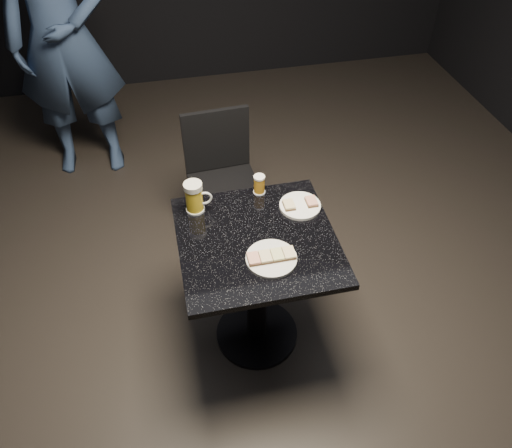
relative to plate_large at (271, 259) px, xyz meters
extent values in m
plane|color=black|center=(-0.03, 0.14, -0.76)|extent=(6.00, 6.00, 0.00)
cylinder|color=silver|center=(0.00, 0.00, 0.00)|extent=(0.22, 0.22, 0.01)
cylinder|color=white|center=(0.21, 0.30, 0.00)|extent=(0.20, 0.20, 0.01)
imported|color=#20304E|center=(-0.91, 1.94, 0.22)|extent=(0.73, 0.50, 1.95)
cylinder|color=black|center=(-0.03, 0.14, -0.74)|extent=(0.44, 0.44, 0.03)
cylinder|color=black|center=(-0.03, 0.14, -0.38)|extent=(0.10, 0.10, 0.69)
cube|color=black|center=(-0.03, 0.14, -0.02)|extent=(0.70, 0.70, 0.03)
cylinder|color=white|center=(-0.27, 0.38, 0.00)|extent=(0.09, 0.09, 0.01)
cylinder|color=yellow|center=(-0.27, 0.38, 0.06)|extent=(0.08, 0.08, 0.12)
cylinder|color=silver|center=(-0.27, 0.38, 0.14)|extent=(0.09, 0.09, 0.03)
torus|color=white|center=(-0.23, 0.37, 0.07)|extent=(0.07, 0.01, 0.07)
cylinder|color=silver|center=(0.05, 0.45, 0.00)|extent=(0.06, 0.06, 0.01)
cylinder|color=orange|center=(0.05, 0.45, 0.04)|extent=(0.05, 0.05, 0.08)
cylinder|color=white|center=(0.05, 0.45, 0.09)|extent=(0.06, 0.06, 0.01)
cube|color=black|center=(-0.06, 0.87, -0.31)|extent=(0.41, 0.41, 0.04)
cylinder|color=black|center=(-0.22, 0.69, -0.54)|extent=(0.03, 0.03, 0.43)
cylinder|color=black|center=(0.11, 0.71, -0.54)|extent=(0.03, 0.03, 0.43)
cylinder|color=black|center=(-0.24, 1.03, -0.54)|extent=(0.03, 0.03, 0.43)
cylinder|color=black|center=(0.10, 1.05, -0.54)|extent=(0.03, 0.03, 0.43)
cube|color=black|center=(-0.07, 1.05, -0.09)|extent=(0.39, 0.05, 0.39)
cube|color=#4C3521|center=(-0.08, 0.00, 0.01)|extent=(0.05, 0.07, 0.01)
cube|color=tan|center=(-0.08, 0.00, 0.02)|extent=(0.05, 0.07, 0.01)
cube|color=#4C3521|center=(-0.03, 0.00, 0.01)|extent=(0.05, 0.07, 0.01)
cube|color=beige|center=(-0.03, 0.00, 0.02)|extent=(0.05, 0.07, 0.01)
cube|color=#4C3521|center=(0.03, 0.00, 0.01)|extent=(0.05, 0.07, 0.01)
cube|color=#D1D184|center=(0.03, 0.00, 0.02)|extent=(0.05, 0.07, 0.01)
cube|color=#4C3521|center=(0.08, 0.00, 0.01)|extent=(0.05, 0.07, 0.01)
cube|color=beige|center=(0.08, 0.00, 0.02)|extent=(0.05, 0.07, 0.01)
cube|color=#4C3521|center=(0.16, 0.30, 0.01)|extent=(0.05, 0.07, 0.01)
cube|color=beige|center=(0.16, 0.30, 0.02)|extent=(0.05, 0.07, 0.01)
cube|color=#4C3521|center=(0.27, 0.30, 0.01)|extent=(0.05, 0.07, 0.01)
cube|color=tan|center=(0.27, 0.30, 0.02)|extent=(0.05, 0.07, 0.01)
camera|label=1|loc=(-0.37, -1.38, 1.57)|focal=35.00mm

